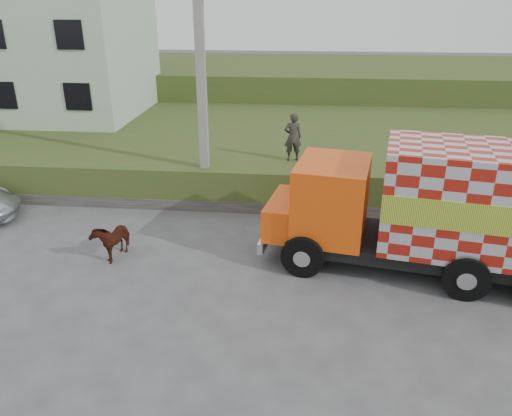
# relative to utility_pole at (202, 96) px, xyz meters

# --- Properties ---
(ground) EXTENTS (120.00, 120.00, 0.00)m
(ground) POSITION_rel_utility_pole_xyz_m (1.00, -4.60, -4.08)
(ground) COLOR #474749
(ground) RESTS_ON ground
(embankment) EXTENTS (40.00, 12.00, 1.50)m
(embankment) POSITION_rel_utility_pole_xyz_m (1.00, 5.40, -3.33)
(embankment) COLOR #2B551C
(embankment) RESTS_ON ground
(embankment_far) EXTENTS (40.00, 12.00, 3.00)m
(embankment_far) POSITION_rel_utility_pole_xyz_m (1.00, 17.40, -2.58)
(embankment_far) COLOR #2B551C
(embankment_far) RESTS_ON ground
(retaining_strip) EXTENTS (16.00, 0.50, 0.40)m
(retaining_strip) POSITION_rel_utility_pole_xyz_m (-1.00, -0.40, -3.88)
(retaining_strip) COLOR #595651
(retaining_strip) RESTS_ON ground
(building) EXTENTS (10.00, 8.00, 6.00)m
(building) POSITION_rel_utility_pole_xyz_m (-10.00, 8.40, 0.42)
(building) COLOR #A2BEA6
(building) RESTS_ON embankment
(utility_pole) EXTENTS (1.20, 0.30, 8.00)m
(utility_pole) POSITION_rel_utility_pole_xyz_m (0.00, 0.00, 0.00)
(utility_pole) COLOR gray
(utility_pole) RESTS_ON ground
(cargo_truck) EXTENTS (8.63, 4.12, 3.70)m
(cargo_truck) POSITION_rel_utility_pole_xyz_m (7.16, -4.10, -2.17)
(cargo_truck) COLOR black
(cargo_truck) RESTS_ON ground
(cow) EXTENTS (0.90, 1.49, 1.17)m
(cow) POSITION_rel_utility_pole_xyz_m (-2.05, -4.18, -3.49)
(cow) COLOR #38110E
(cow) RESTS_ON ground
(pedestrian) EXTENTS (0.73, 0.56, 1.80)m
(pedestrian) POSITION_rel_utility_pole_xyz_m (3.13, 1.12, -1.68)
(pedestrian) COLOR #2C2927
(pedestrian) RESTS_ON embankment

